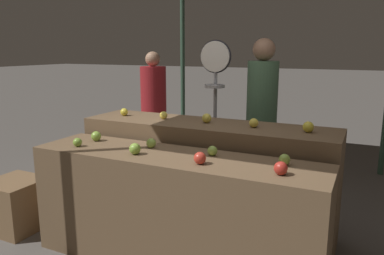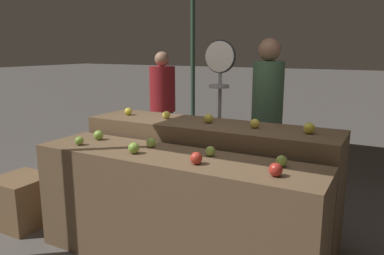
% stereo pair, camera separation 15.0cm
% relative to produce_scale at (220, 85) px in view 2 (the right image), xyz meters
% --- Properties ---
extents(display_counter_front, '(2.22, 0.55, 0.86)m').
position_rel_produce_scale_xyz_m(display_counter_front, '(0.15, -1.17, -0.83)').
color(display_counter_front, brown).
rests_on(display_counter_front, ground_plane).
extents(display_counter_back, '(2.22, 0.55, 0.99)m').
position_rel_produce_scale_xyz_m(display_counter_back, '(0.15, -0.57, -0.77)').
color(display_counter_back, brown).
rests_on(display_counter_back, ground_plane).
extents(apple_front_0, '(0.07, 0.07, 0.07)m').
position_rel_produce_scale_xyz_m(apple_front_0, '(-0.65, -1.28, -0.37)').
color(apple_front_0, '#7AA338').
rests_on(apple_front_0, display_counter_front).
extents(apple_front_1, '(0.08, 0.08, 0.08)m').
position_rel_produce_scale_xyz_m(apple_front_1, '(-0.11, -1.27, -0.36)').
color(apple_front_1, '#84AD3D').
rests_on(apple_front_1, display_counter_front).
extents(apple_front_2, '(0.08, 0.08, 0.08)m').
position_rel_produce_scale_xyz_m(apple_front_2, '(0.41, -1.28, -0.36)').
color(apple_front_2, red).
rests_on(apple_front_2, display_counter_front).
extents(apple_front_3, '(0.08, 0.08, 0.08)m').
position_rel_produce_scale_xyz_m(apple_front_3, '(0.95, -1.26, -0.36)').
color(apple_front_3, '#B72D23').
rests_on(apple_front_3, display_counter_front).
extents(apple_front_4, '(0.08, 0.08, 0.08)m').
position_rel_produce_scale_xyz_m(apple_front_4, '(-0.64, -1.07, -0.36)').
color(apple_front_4, '#84AD3D').
rests_on(apple_front_4, display_counter_front).
extents(apple_front_5, '(0.08, 0.08, 0.08)m').
position_rel_produce_scale_xyz_m(apple_front_5, '(-0.10, -1.06, -0.36)').
color(apple_front_5, '#8EB247').
rests_on(apple_front_5, display_counter_front).
extents(apple_front_6, '(0.07, 0.07, 0.07)m').
position_rel_produce_scale_xyz_m(apple_front_6, '(0.41, -1.05, -0.37)').
color(apple_front_6, '#8EB247').
rests_on(apple_front_6, display_counter_front).
extents(apple_front_7, '(0.08, 0.08, 0.08)m').
position_rel_produce_scale_xyz_m(apple_front_7, '(0.93, -1.05, -0.36)').
color(apple_front_7, '#8EB247').
rests_on(apple_front_7, display_counter_front).
extents(apple_back_0, '(0.07, 0.07, 0.07)m').
position_rel_produce_scale_xyz_m(apple_back_0, '(-0.70, -0.58, -0.23)').
color(apple_back_0, gold).
rests_on(apple_back_0, display_counter_back).
extents(apple_back_1, '(0.07, 0.07, 0.07)m').
position_rel_produce_scale_xyz_m(apple_back_1, '(-0.27, -0.56, -0.23)').
color(apple_back_1, yellow).
rests_on(apple_back_1, display_counter_back).
extents(apple_back_2, '(0.08, 0.08, 0.08)m').
position_rel_produce_scale_xyz_m(apple_back_2, '(0.15, -0.56, -0.23)').
color(apple_back_2, gold).
rests_on(apple_back_2, display_counter_back).
extents(apple_back_3, '(0.08, 0.08, 0.08)m').
position_rel_produce_scale_xyz_m(apple_back_3, '(0.57, -0.57, -0.23)').
color(apple_back_3, yellow).
rests_on(apple_back_3, display_counter_back).
extents(apple_back_4, '(0.08, 0.08, 0.08)m').
position_rel_produce_scale_xyz_m(apple_back_4, '(1.00, -0.57, -0.23)').
color(apple_back_4, gold).
rests_on(apple_back_4, display_counter_back).
extents(produce_scale, '(0.32, 0.20, 1.71)m').
position_rel_produce_scale_xyz_m(produce_scale, '(0.00, 0.00, 0.00)').
color(produce_scale, '#99999E').
rests_on(produce_scale, ground_plane).
extents(person_vendor_at_scale, '(0.34, 0.34, 1.73)m').
position_rel_produce_scale_xyz_m(person_vendor_at_scale, '(0.40, 0.30, -0.25)').
color(person_vendor_at_scale, '#2D2D38').
rests_on(person_vendor_at_scale, ground_plane).
extents(person_customer_left, '(0.47, 0.47, 1.59)m').
position_rel_produce_scale_xyz_m(person_customer_left, '(-1.40, 1.11, -0.36)').
color(person_customer_left, '#2D2D38').
rests_on(person_customer_left, ground_plane).
extents(wooden_crate_side, '(0.46, 0.46, 0.46)m').
position_rel_produce_scale_xyz_m(wooden_crate_side, '(-1.42, -1.28, -1.04)').
color(wooden_crate_side, brown).
rests_on(wooden_crate_side, ground_plane).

